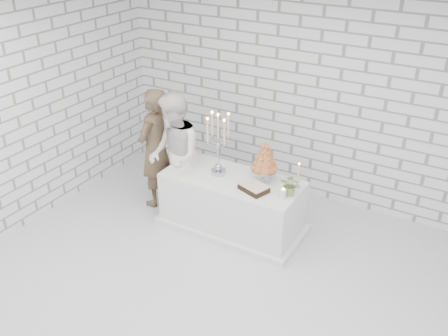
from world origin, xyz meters
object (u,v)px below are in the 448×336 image
bride (174,156)px  candelabra (218,144)px  groom (155,148)px  croquembouche (265,162)px  cake_table (232,203)px

bride → candelabra: bride is taller
groom → bride: size_ratio=0.99×
bride → croquembouche: 1.26m
cake_table → groom: groom is taller
cake_table → croquembouche: size_ratio=3.33×
cake_table → groom: size_ratio=1.05×
cake_table → candelabra: bearing=175.9°
candelabra → croquembouche: 0.63m
cake_table → croquembouche: croquembouche is taller
bride → candelabra: bearing=52.8°
groom → bride: (0.39, -0.09, 0.01)m
groom → cake_table: bearing=85.9°
candelabra → croquembouche: candelabra is taller
croquembouche → bride: bearing=-170.7°
groom → bride: 0.40m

